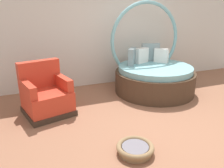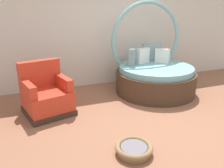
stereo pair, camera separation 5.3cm
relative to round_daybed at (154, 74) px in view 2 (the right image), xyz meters
The scene contains 5 objects.
ground_plane 1.66m from the round_daybed, 113.47° to the right, with size 8.00×8.00×0.02m, color #936047.
back_wall 1.51m from the round_daybed, 122.71° to the left, with size 8.00×0.12×2.68m, color silver.
round_daybed is the anchor object (origin of this frame).
red_armchair 2.45m from the round_daybed, behind, with size 0.97×0.97×0.94m.
pet_basket 2.52m from the round_daybed, 126.30° to the right, with size 0.51×0.51×0.13m.
Camera 2 is at (-2.01, -2.82, 1.87)m, focal length 36.02 mm.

